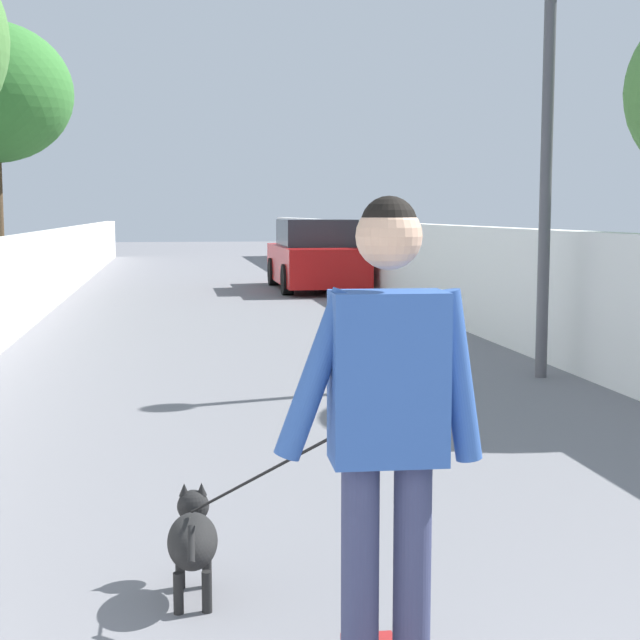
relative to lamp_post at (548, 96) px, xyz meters
The scene contains 7 objects.
ground_plane 6.85m from the lamp_post, 25.75° to the left, with size 80.00×80.00×0.00m, color slate.
wall_left 7.29m from the lamp_post, 58.82° to the left, with size 48.00×0.30×1.36m, color silver.
fence_right 4.21m from the lamp_post, ahead, with size 48.00×0.30×1.50m, color white.
lamp_post is the anchor object (origin of this frame).
person_skateboarder 7.08m from the lamp_post, 153.45° to the left, with size 0.23×0.71×1.67m.
dog 6.79m from the lamp_post, 144.04° to the left, with size 1.37×0.76×1.06m.
car_near 11.57m from the lamp_post, ahead, with size 4.22×1.80×1.54m.
Camera 1 is at (-0.75, 1.07, 1.70)m, focal length 52.98 mm.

